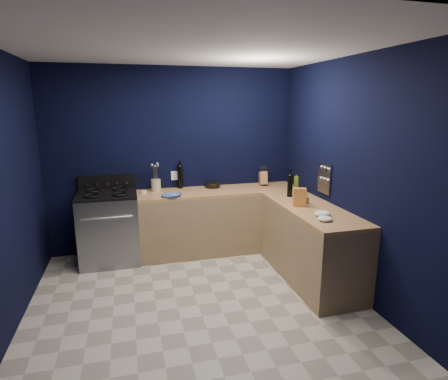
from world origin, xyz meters
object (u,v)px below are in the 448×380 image
object	(u,v)px
utensil_crock	(156,185)
knife_block	(263,178)
crouton_bag	(299,197)
plate_stack	(171,195)
gas_range	(109,229)

from	to	relation	value
utensil_crock	knife_block	world-z (taller)	knife_block
utensil_crock	crouton_bag	world-z (taller)	crouton_bag
plate_stack	utensil_crock	distance (m)	0.40
gas_range	knife_block	size ratio (longest dim) A/B	4.71
knife_block	crouton_bag	xyz separation A→B (m)	(-0.00, -1.22, 0.01)
plate_stack	knife_block	world-z (taller)	knife_block
plate_stack	knife_block	size ratio (longest dim) A/B	1.28
utensil_crock	knife_block	xyz separation A→B (m)	(1.59, -0.00, 0.01)
gas_range	crouton_bag	world-z (taller)	crouton_bag
utensil_crock	knife_block	size ratio (longest dim) A/B	0.85
plate_stack	crouton_bag	xyz separation A→B (m)	(1.42, -0.86, 0.09)
plate_stack	crouton_bag	size ratio (longest dim) A/B	1.13
gas_range	plate_stack	distance (m)	0.95
utensil_crock	crouton_bag	xyz separation A→B (m)	(1.59, -1.22, 0.03)
gas_range	utensil_crock	bearing A→B (deg)	15.01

